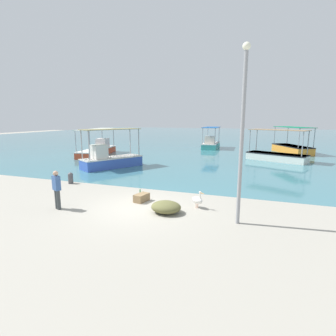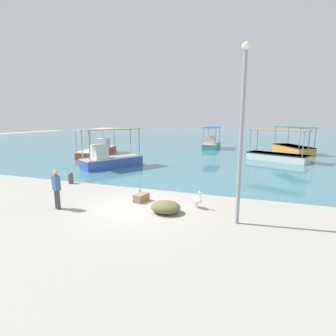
# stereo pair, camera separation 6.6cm
# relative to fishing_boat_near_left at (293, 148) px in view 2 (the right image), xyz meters

# --- Properties ---
(ground) EXTENTS (120.00, 120.00, 0.00)m
(ground) POSITION_rel_fishing_boat_near_left_xyz_m (-8.36, -22.41, -0.59)
(ground) COLOR #A09B8D
(harbor_water) EXTENTS (110.00, 90.00, 0.00)m
(harbor_water) POSITION_rel_fishing_boat_near_left_xyz_m (-8.36, 25.59, -0.59)
(harbor_water) COLOR teal
(harbor_water) RESTS_ON ground
(fishing_boat_near_left) EXTENTS (4.14, 5.77, 2.92)m
(fishing_boat_near_left) POSITION_rel_fishing_boat_near_left_xyz_m (0.00, 0.00, 0.00)
(fishing_boat_near_left) COLOR orange
(fishing_boat_near_left) RESTS_ON harbor_water
(fishing_boat_far_left) EXTENTS (2.04, 4.75, 2.74)m
(fishing_boat_far_left) POSITION_rel_fishing_boat_near_left_xyz_m (-9.46, 1.60, 0.03)
(fishing_boat_far_left) COLOR teal
(fishing_boat_far_left) RESTS_ON harbor_water
(fishing_boat_near_right) EXTENTS (5.51, 3.76, 2.86)m
(fishing_boat_near_right) POSITION_rel_fishing_boat_near_left_xyz_m (-1.91, -6.47, -0.05)
(fishing_boat_near_right) COLOR silver
(fishing_boat_near_right) RESTS_ON harbor_water
(fishing_boat_far_right) EXTENTS (3.80, 5.01, 3.06)m
(fishing_boat_far_right) POSITION_rel_fishing_boat_near_left_xyz_m (-14.58, -14.47, 0.11)
(fishing_boat_far_right) COLOR #3A5CBF
(fishing_boat_far_right) RESTS_ON harbor_water
(fishing_boat_center) EXTENTS (3.00, 7.15, 2.75)m
(fishing_boat_center) POSITION_rel_fishing_boat_near_left_xyz_m (-19.86, -8.39, 0.02)
(fishing_boat_center) COLOR #CD4427
(fishing_boat_center) RESTS_ON harbor_water
(pelican) EXTENTS (0.72, 0.55, 0.80)m
(pelican) POSITION_rel_fishing_boat_near_left_xyz_m (-5.85, -21.56, -0.22)
(pelican) COLOR #E0997A
(pelican) RESTS_ON ground
(lamp_post) EXTENTS (0.28, 0.28, 6.37)m
(lamp_post) POSITION_rel_fishing_boat_near_left_xyz_m (-4.04, -22.72, 2.96)
(lamp_post) COLOR gray
(lamp_post) RESTS_ON ground
(mooring_bollard) EXTENTS (0.31, 0.31, 0.68)m
(mooring_bollard) POSITION_rel_fishing_boat_near_left_xyz_m (-14.06, -19.81, -0.23)
(mooring_bollard) COLOR #47474C
(mooring_bollard) RESTS_ON ground
(fisherman_standing) EXTENTS (0.46, 0.37, 1.69)m
(fisherman_standing) POSITION_rel_fishing_boat_near_left_xyz_m (-11.54, -23.69, 0.31)
(fisherman_standing) COLOR #383F41
(fisherman_standing) RESTS_ON ground
(net_pile) EXTENTS (1.27, 1.08, 0.49)m
(net_pile) POSITION_rel_fishing_boat_near_left_xyz_m (-6.95, -22.57, -0.35)
(net_pile) COLOR brown
(net_pile) RESTS_ON ground
(cargo_crate) EXTENTS (0.60, 0.83, 0.37)m
(cargo_crate) POSITION_rel_fishing_boat_near_left_xyz_m (-8.56, -21.53, -0.41)
(cargo_crate) COLOR olive
(cargo_crate) RESTS_ON ground
(glass_bottle) EXTENTS (0.07, 0.07, 0.27)m
(glass_bottle) POSITION_rel_fishing_boat_near_left_xyz_m (-9.20, -20.34, -0.49)
(glass_bottle) COLOR #3F7F4C
(glass_bottle) RESTS_ON ground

